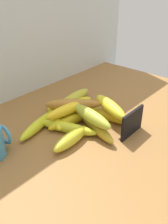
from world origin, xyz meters
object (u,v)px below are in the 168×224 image
Objects in this scene: banana_4 at (110,116)px; banana_1 at (96,126)px; banana_6 at (74,99)px; banana_13 at (110,107)px; banana_5 at (72,139)px; banana_0 at (75,106)px; banana_7 at (78,114)px; banana_12 at (92,116)px; banana_9 at (71,120)px; banana_10 at (68,109)px; banana_2 at (55,115)px; banana_8 at (68,128)px; banana_3 at (39,125)px; chalkboard_sign at (132,124)px; banana_11 at (73,104)px.

banana_1 is at bearing -177.91° from banana_4.
banana_13 is at bearing -93.92° from banana_6.
banana_5 is at bearing -137.85° from banana_6.
banana_4 is at bearing -93.22° from banana_6.
banana_0 is at bearing 101.17° from banana_4.
banana_13 is at bearing -58.96° from banana_7.
banana_7 is 1.01× the size of banana_12.
banana_9 is at bearing 44.93° from banana_5.
banana_13 reaches higher than banana_5.
banana_1 is 1.12× the size of banana_13.
banana_5 is at bearing 175.33° from banana_1.
banana_6 is at bearing 36.12° from banana_10.
banana_5 reaches higher than banana_2.
banana_9 is 1.00× the size of banana_13.
banana_1 is 1.02× the size of banana_8.
banana_0 is 0.96× the size of banana_7.
banana_5 is (1.14, -13.84, 0.32)cm from banana_3.
banana_12 is at bearing 176.70° from banana_13.
chalkboard_sign is 0.54× the size of banana_4.
banana_6 is at bearing 42.10° from banana_11.
banana_0 reaches higher than banana_3.
banana_6 is 10.98cm from banana_7.
banana_9 is at bearing -33.85° from banana_3.
banana_9 is (-2.09, 8.63, -0.04)cm from banana_1.
banana_9 reaches higher than banana_7.
banana_12 reaches higher than banana_2.
banana_1 is at bearing -74.96° from banana_2.
banana_3 is (-17.08, 24.10, -2.21)cm from chalkboard_sign.
banana_2 is 0.97× the size of banana_11.
banana_1 is 0.97× the size of banana_4.
banana_7 is (-6.87, -8.56, -0.46)cm from banana_6.
banana_3 is at bearing 126.53° from banana_12.
banana_3 is 1.10× the size of banana_12.
banana_2 reaches higher than banana_3.
banana_4 is 1.16× the size of banana_7.
banana_7 is 1.04× the size of banana_10.
chalkboard_sign reaches higher than banana_5.
banana_6 is at bearing 86.78° from banana_4.
banana_7 is (-5.86, 9.40, -0.04)cm from banana_4.
banana_6 reaches higher than banana_2.
chalkboard_sign is 27.96cm from banana_6.
banana_5 is 11.07cm from banana_9.
banana_8 reaches higher than banana_3.
banana_6 reaches higher than banana_0.
banana_11 is (1.41, 11.08, 3.50)cm from banana_1.
banana_13 is (-1.23, -17.93, 3.35)cm from banana_6.
banana_11 reaches higher than banana_10.
chalkboard_sign is 26.20cm from banana_2.
banana_11 is (-7.94, -7.18, 3.18)cm from banana_6.
chalkboard_sign is 0.57× the size of banana_8.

